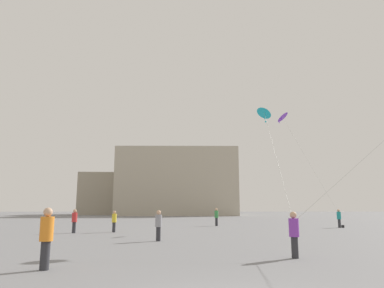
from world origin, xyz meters
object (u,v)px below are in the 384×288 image
(person_in_teal, at_px, (339,217))
(kite_violet_diamond, at_px, (282,117))
(person_in_green, at_px, (216,216))
(person_in_orange, at_px, (46,235))
(handbag_beside_flyer, at_px, (343,226))
(person_in_purple, at_px, (294,232))
(person_in_grey, at_px, (159,224))
(building_centre_hall, at_px, (178,183))
(building_left_hall, at_px, (109,194))
(person_in_yellow, at_px, (114,220))
(person_in_red, at_px, (74,220))
(kite_cyan_diamond, at_px, (265,114))

(person_in_teal, relative_size, kite_violet_diamond, 0.18)
(person_in_green, distance_m, kite_violet_diamond, 11.78)
(person_in_orange, height_order, handbag_beside_flyer, person_in_orange)
(person_in_purple, relative_size, kite_violet_diamond, 0.18)
(person_in_grey, height_order, building_centre_hall, building_centre_hall)
(person_in_grey, relative_size, building_left_hall, 0.11)
(person_in_grey, distance_m, person_in_green, 16.79)
(person_in_teal, height_order, person_in_yellow, person_in_teal)
(person_in_grey, xyz_separation_m, person_in_yellow, (-3.73, 7.27, -0.05))
(person_in_purple, height_order, building_centre_hall, building_centre_hall)
(person_in_purple, distance_m, person_in_red, 17.93)
(person_in_orange, xyz_separation_m, kite_violet_diamond, (13.81, 20.86, 9.21))
(kite_violet_diamond, bearing_deg, person_in_green, 144.10)
(person_in_teal, bearing_deg, kite_violet_diamond, 2.47)
(person_in_grey, xyz_separation_m, person_in_red, (-6.48, 6.48, 0.02))
(building_left_hall, xyz_separation_m, building_centre_hall, (18.00, -10.59, 2.37))
(kite_violet_diamond, bearing_deg, person_in_red, -163.13)
(person_in_green, bearing_deg, person_in_orange, 81.41)
(person_in_orange, height_order, building_centre_hall, building_centre_hall)
(person_in_grey, xyz_separation_m, person_in_orange, (-2.91, -9.10, 0.09))
(person_in_purple, xyz_separation_m, person_in_yellow, (-9.12, 14.22, -0.05))
(person_in_yellow, bearing_deg, person_in_teal, -77.03)
(person_in_teal, relative_size, person_in_yellow, 1.06)
(person_in_red, height_order, handbag_beside_flyer, person_in_red)
(person_in_grey, relative_size, person_in_orange, 0.92)
(person_in_green, xyz_separation_m, person_in_orange, (-7.90, -25.13, 0.04))
(person_in_purple, bearing_deg, person_in_orange, 130.67)
(handbag_beside_flyer, bearing_deg, building_left_hall, 118.06)
(building_left_hall, bearing_deg, person_in_grey, -77.23)
(person_in_orange, bearing_deg, person_in_teal, -88.64)
(kite_cyan_diamond, relative_size, building_centre_hall, 0.23)
(person_in_green, height_order, handbag_beside_flyer, person_in_green)
(person_in_purple, distance_m, kite_violet_diamond, 21.60)
(person_in_grey, distance_m, person_in_red, 9.17)
(person_in_green, xyz_separation_m, person_in_yellow, (-8.72, -8.76, -0.09))
(person_in_green, height_order, person_in_orange, person_in_orange)
(building_left_hall, relative_size, handbag_beside_flyer, 49.31)
(person_in_teal, xyz_separation_m, person_in_grey, (-15.94, -12.41, -0.00))
(person_in_teal, xyz_separation_m, building_left_hall, (-32.90, 62.49, 4.28))
(person_in_grey, bearing_deg, person_in_yellow, -146.78)
(person_in_red, height_order, building_left_hall, building_left_hall)
(building_left_hall, relative_size, building_centre_hall, 0.57)
(person_in_orange, xyz_separation_m, building_centre_hall, (3.94, 73.41, 6.57))
(person_in_purple, height_order, person_in_red, person_in_red)
(person_in_orange, relative_size, kite_violet_diamond, 0.19)
(person_in_green, relative_size, person_in_yellow, 1.11)
(person_in_purple, distance_m, person_in_grey, 8.80)
(person_in_purple, xyz_separation_m, person_in_grey, (-5.39, 6.96, -0.00))
(person_in_grey, height_order, person_in_orange, person_in_orange)
(building_left_hall, bearing_deg, person_in_teal, -62.23)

